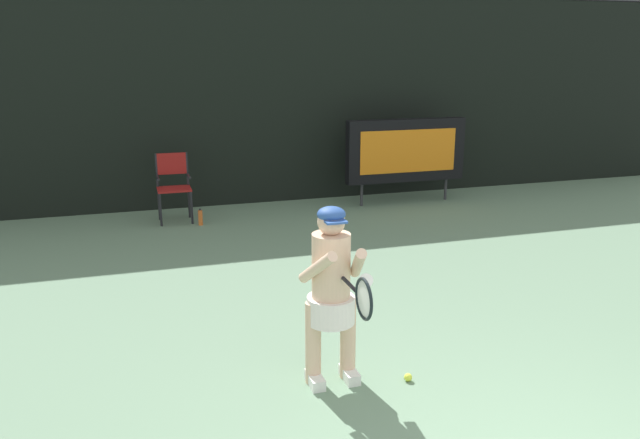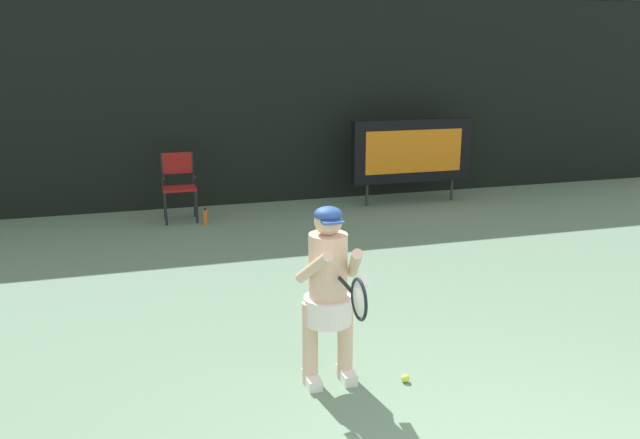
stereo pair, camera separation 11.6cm
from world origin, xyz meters
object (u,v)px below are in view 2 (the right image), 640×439
Objects in this scene: scoreboard at (412,151)px; tennis_player at (328,289)px; umpire_chair at (179,183)px; tennis_racket at (358,298)px; tennis_ball_loose at (405,378)px; water_bottle at (205,217)px.

scoreboard is 6.45m from tennis_player.
tennis_player is (-3.23, -5.58, -0.13)m from scoreboard.
umpire_chair is 6.18m from tennis_racket.
tennis_racket reaches higher than tennis_ball_loose.
water_bottle is (0.35, -0.39, -0.50)m from umpire_chair.
scoreboard is at bearing 59.93° from tennis_player.
water_bottle reaches higher than tennis_ball_loose.
water_bottle is 5.22m from tennis_player.
tennis_player reaches higher than water_bottle.
umpire_chair is at bearing 132.15° from water_bottle.
umpire_chair is 4.08× the size of water_bottle.
tennis_player is at bearing -120.07° from scoreboard.
water_bottle is 5.80m from tennis_racket.
tennis_racket is at bearing -84.92° from water_bottle.
scoreboard is at bearing 52.42° from tennis_racket.
tennis_player reaches higher than tennis_racket.
tennis_ball_loose is (0.56, 0.36, -0.91)m from tennis_racket.
tennis_player is 21.85× the size of tennis_ball_loose.
umpire_chair is 5.95m from tennis_ball_loose.
scoreboard is 2.04× the size of umpire_chair.
tennis_ball_loose is (-2.63, -5.79, -0.91)m from scoreboard.
tennis_racket is (0.86, -6.11, 0.33)m from umpire_chair.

